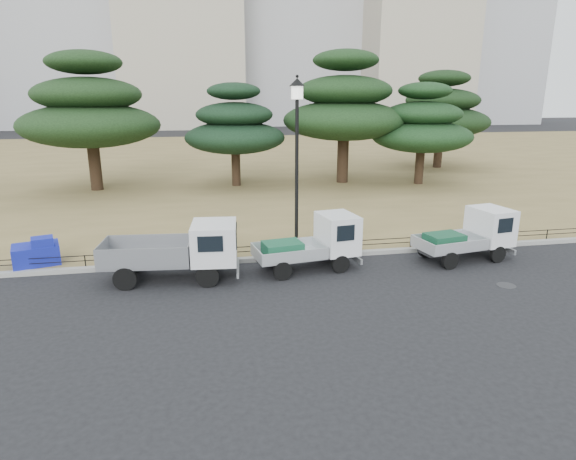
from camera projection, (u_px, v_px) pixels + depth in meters
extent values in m
plane|color=black|center=(299.00, 286.00, 15.33)|extent=(220.00, 220.00, 0.00)
cube|color=olive|center=(231.00, 161.00, 44.29)|extent=(120.00, 56.00, 0.15)
cube|color=gray|center=(285.00, 257.00, 17.77)|extent=(120.00, 0.25, 0.16)
cylinder|color=black|center=(207.00, 276.00, 15.12)|extent=(0.74, 0.21, 0.73)
cylinder|color=black|center=(210.00, 260.00, 16.64)|extent=(0.74, 0.21, 0.73)
cylinder|color=black|center=(125.00, 279.00, 14.89)|extent=(0.74, 0.21, 0.73)
cylinder|color=black|center=(136.00, 262.00, 16.41)|extent=(0.74, 0.21, 0.73)
cube|color=#2D2D30|center=(171.00, 263.00, 15.72)|extent=(4.15, 1.24, 0.13)
cube|color=gray|center=(147.00, 252.00, 15.54)|extent=(2.97, 1.85, 0.71)
cube|color=silver|center=(214.00, 242.00, 15.66)|extent=(1.57, 1.86, 1.25)
cylinder|color=black|center=(340.00, 264.00, 16.40)|extent=(0.64, 0.26, 0.63)
cylinder|color=black|center=(324.00, 252.00, 17.65)|extent=(0.64, 0.26, 0.63)
cylinder|color=black|center=(283.00, 271.00, 15.74)|extent=(0.64, 0.26, 0.63)
cylinder|color=black|center=(270.00, 258.00, 16.99)|extent=(0.64, 0.26, 0.63)
cube|color=#2D2D30|center=(306.00, 257.00, 16.67)|extent=(3.44, 1.27, 0.15)
cube|color=#B6B9BE|center=(289.00, 251.00, 16.40)|extent=(2.51, 1.75, 0.42)
cube|color=silver|center=(337.00, 233.00, 16.84)|extent=(1.39, 1.70, 1.34)
cube|color=#18573A|center=(282.00, 249.00, 16.30)|extent=(1.40, 1.11, 0.46)
cylinder|color=black|center=(497.00, 254.00, 17.41)|extent=(0.64, 0.27, 0.62)
cylinder|color=black|center=(471.00, 244.00, 18.66)|extent=(0.64, 0.27, 0.62)
cylinder|color=black|center=(450.00, 261.00, 16.72)|extent=(0.64, 0.27, 0.62)
cylinder|color=black|center=(426.00, 249.00, 17.97)|extent=(0.64, 0.27, 0.62)
cube|color=#2D2D30|center=(462.00, 248.00, 17.66)|extent=(3.44, 1.32, 0.15)
cube|color=#B4B5BC|center=(449.00, 242.00, 17.38)|extent=(2.52, 1.78, 0.42)
cube|color=silver|center=(490.00, 226.00, 17.86)|extent=(1.41, 1.71, 1.32)
cube|color=#154B30|center=(444.00, 240.00, 17.28)|extent=(1.41, 1.12, 0.46)
cylinder|color=black|center=(296.00, 250.00, 18.10)|extent=(0.48, 0.48, 0.17)
cylinder|color=black|center=(297.00, 177.00, 17.35)|extent=(0.13, 0.13, 5.41)
cylinder|color=white|center=(297.00, 93.00, 16.57)|extent=(0.43, 0.43, 0.43)
cone|color=black|center=(297.00, 82.00, 16.47)|extent=(0.56, 0.56, 0.27)
cylinder|color=black|center=(284.00, 249.00, 17.84)|extent=(38.00, 0.03, 0.03)
cylinder|color=black|center=(284.00, 245.00, 17.79)|extent=(38.00, 0.03, 0.03)
cylinder|color=black|center=(284.00, 249.00, 17.84)|extent=(0.04, 0.04, 0.40)
cube|color=#1620AC|center=(36.00, 254.00, 16.81)|extent=(1.74, 1.48, 0.69)
cube|color=#1620AC|center=(42.00, 242.00, 16.59)|extent=(0.84, 0.77, 0.30)
cylinder|color=#2D2D30|center=(506.00, 285.00, 15.34)|extent=(0.60, 0.60, 0.01)
cylinder|color=black|center=(95.00, 164.00, 29.86)|extent=(0.73, 0.73, 3.24)
ellipsoid|color=black|center=(91.00, 125.00, 29.23)|extent=(8.32, 8.32, 2.66)
ellipsoid|color=black|center=(87.00, 94.00, 28.74)|extent=(6.35, 6.35, 2.03)
ellipsoid|color=black|center=(84.00, 62.00, 28.25)|extent=(4.38, 4.38, 1.40)
cylinder|color=black|center=(236.00, 166.00, 31.39)|extent=(0.57, 0.57, 2.55)
ellipsoid|color=black|center=(235.00, 138.00, 30.90)|extent=(6.42, 6.42, 2.06)
ellipsoid|color=black|center=(234.00, 115.00, 30.51)|extent=(4.91, 4.91, 1.57)
ellipsoid|color=black|center=(234.00, 91.00, 30.13)|extent=(3.39, 3.39, 1.08)
cylinder|color=black|center=(343.00, 157.00, 32.54)|extent=(0.76, 0.76, 3.37)
ellipsoid|color=black|center=(344.00, 121.00, 31.89)|extent=(8.11, 8.11, 2.60)
ellipsoid|color=black|center=(345.00, 91.00, 31.38)|extent=(6.19, 6.19, 1.98)
ellipsoid|color=black|center=(346.00, 60.00, 30.87)|extent=(4.28, 4.28, 1.37)
cylinder|color=black|center=(420.00, 165.00, 32.06)|extent=(0.58, 0.58, 2.56)
ellipsoid|color=#163317|center=(422.00, 136.00, 31.56)|extent=(6.51, 6.51, 2.08)
ellipsoid|color=#163317|center=(423.00, 114.00, 31.17)|extent=(4.97, 4.97, 1.59)
ellipsoid|color=#163317|center=(425.00, 91.00, 30.78)|extent=(3.43, 3.43, 1.10)
cylinder|color=black|center=(438.00, 149.00, 39.49)|extent=(0.68, 0.68, 3.00)
ellipsoid|color=black|center=(441.00, 122.00, 38.91)|extent=(7.66, 7.66, 2.45)
ellipsoid|color=black|center=(442.00, 100.00, 38.45)|extent=(5.85, 5.85, 1.87)
ellipsoid|color=black|center=(444.00, 78.00, 38.00)|extent=(4.04, 4.04, 1.29)
cube|color=#AAA08C|center=(414.00, 0.00, 93.61)|extent=(20.00, 18.00, 48.00)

